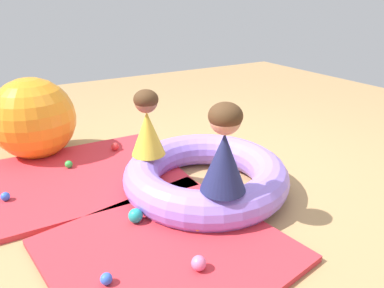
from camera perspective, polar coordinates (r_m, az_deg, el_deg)
ground_plane at (r=2.80m, az=3.73°, el=-6.00°), size 8.00×8.00×0.00m
gym_mat_near_right at (r=2.94m, az=-20.69°, el=-5.61°), size 1.85×1.26×0.04m
gym_mat_center_rear at (r=2.08m, az=-3.95°, el=-16.81°), size 1.39×1.36×0.04m
inflatable_cushion at (r=2.60m, az=2.24°, el=-5.05°), size 1.21×1.21×0.26m
child_in_yellow at (r=2.56m, az=-7.26°, el=3.27°), size 0.35×0.35×0.49m
child_in_navy at (r=2.05m, az=5.23°, el=-0.84°), size 0.38×0.38×0.55m
play_ball_blue at (r=1.89m, az=-13.70°, el=-20.42°), size 0.06×0.06×0.06m
play_ball_yellow at (r=2.16m, az=1.05°, el=-12.55°), size 0.11×0.11×0.11m
play_ball_pink at (r=1.91m, az=1.10°, el=-18.70°), size 0.08×0.08×0.08m
play_ball_orange at (r=2.94m, az=-7.65°, el=-2.60°), size 0.11×0.11×0.11m
play_ball_green at (r=3.07m, az=-19.32°, el=-3.12°), size 0.06×0.06×0.06m
play_ball_teal at (r=2.26m, az=-9.13°, el=-11.37°), size 0.09×0.09×0.09m
play_ball_red at (r=3.29m, az=-12.35°, el=-0.39°), size 0.07×0.07×0.07m
play_ball_blue_second at (r=2.77m, az=-27.96°, el=-7.50°), size 0.06×0.06×0.06m
exercise_ball_large at (r=3.38m, az=-24.24°, el=3.79°), size 0.71×0.71×0.71m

